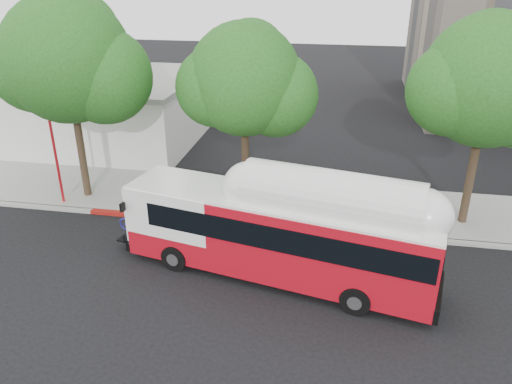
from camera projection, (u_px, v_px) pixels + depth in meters
ground at (241, 276)px, 18.82m from camera, size 120.00×120.00×0.00m
sidewalk at (267, 201)px, 24.60m from camera, size 60.00×5.00×0.15m
curb_strip at (258, 225)px, 22.27m from camera, size 60.00×0.30×0.15m
red_curb_segment at (194, 220)px, 22.75m from camera, size 10.00×0.32×0.16m
street_tree_left at (78, 64)px, 22.39m from camera, size 6.67×5.80×9.74m
street_tree_mid at (254, 84)px, 21.86m from camera, size 5.75×5.00×8.62m
street_tree_right at (499, 86)px, 19.93m from camera, size 6.21×5.40×9.18m
low_commercial_bldg at (75, 107)px, 32.67m from camera, size 16.20×10.20×4.25m
transit_bus at (279, 236)px, 18.15m from camera, size 12.47×4.84×3.63m
signal_pole at (56, 158)px, 23.43m from camera, size 0.13×0.44×4.65m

